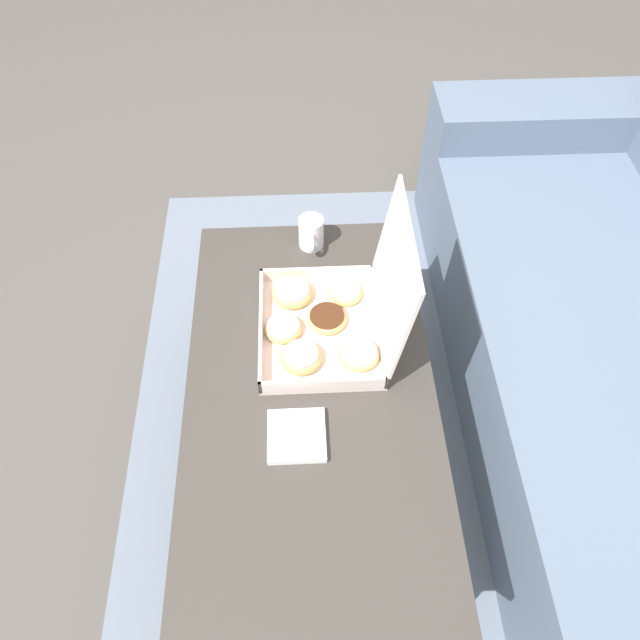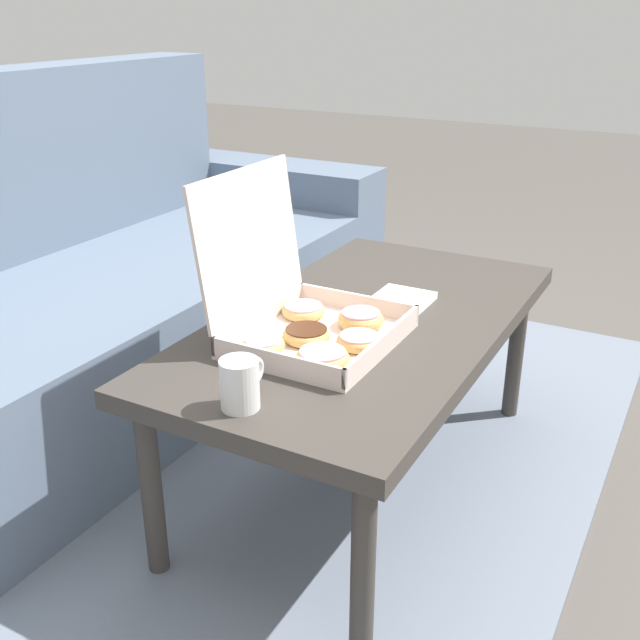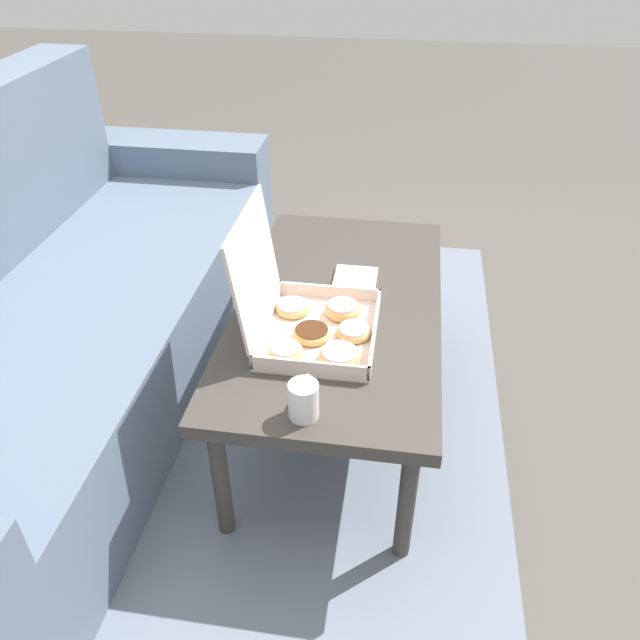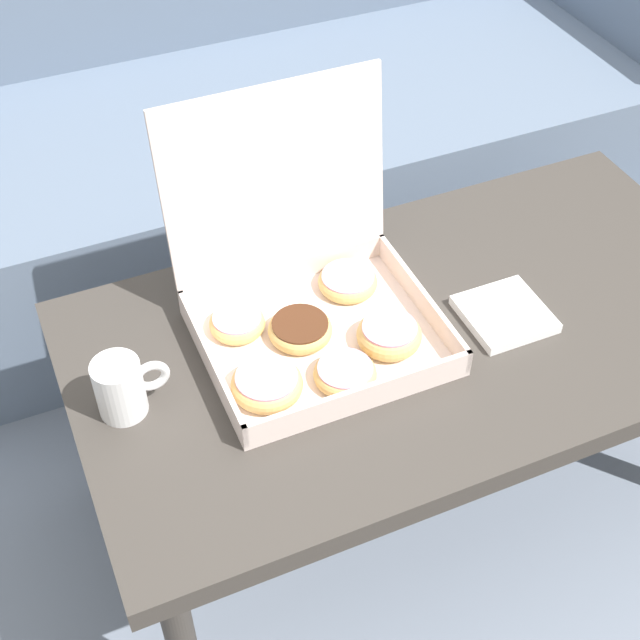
% 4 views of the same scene
% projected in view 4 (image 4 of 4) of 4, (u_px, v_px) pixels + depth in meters
% --- Properties ---
extents(ground_plane, '(12.00, 12.00, 0.00)m').
position_uv_depth(ground_plane, '(379.00, 447.00, 1.79)').
color(ground_plane, '#514C47').
extents(area_rug, '(2.41, 1.89, 0.01)m').
position_uv_depth(area_rug, '(320.00, 347.00, 1.99)').
color(area_rug, slate).
rests_on(area_rug, ground_plane).
extents(couch, '(2.29, 0.84, 0.94)m').
position_uv_depth(couch, '(232.00, 113.00, 2.12)').
color(couch, slate).
rests_on(couch, ground_plane).
extents(coffee_table, '(1.11, 0.59, 0.45)m').
position_uv_depth(coffee_table, '(420.00, 345.00, 1.44)').
color(coffee_table, '#3D3833').
rests_on(coffee_table, ground_plane).
extents(pastry_box, '(0.36, 0.35, 0.35)m').
position_uv_depth(pastry_box, '(310.00, 307.00, 1.36)').
color(pastry_box, silver).
rests_on(pastry_box, coffee_table).
extents(coffee_mug, '(0.11, 0.07, 0.09)m').
position_uv_depth(coffee_mug, '(122.00, 387.00, 1.26)').
color(coffee_mug, white).
rests_on(coffee_mug, coffee_table).
extents(napkin_stack, '(0.13, 0.13, 0.02)m').
position_uv_depth(napkin_stack, '(505.00, 314.00, 1.42)').
color(napkin_stack, white).
rests_on(napkin_stack, coffee_table).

